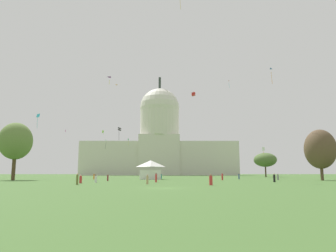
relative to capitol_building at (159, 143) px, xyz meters
The scene contains 32 objects.
ground_plane 193.00m from the capitol_building, 88.63° to the right, with size 800.00×800.00×0.00m, color #42662D.
capitol_building is the anchor object (origin of this frame).
event_tent 142.93m from the capitol_building, 89.72° to the right, with size 6.02×7.25×5.21m.
tree_east_mid 106.20m from the capitol_building, 62.79° to the right, with size 12.91×12.56×10.39m.
tree_east_near 160.25m from the capitol_building, 74.62° to the right, with size 10.04×9.94×12.24m.
tree_west_near 155.24m from the capitol_building, 102.20° to the right, with size 8.31×8.38×14.28m.
person_grey_near_tree_west 155.47m from the capitol_building, 77.65° to the right, with size 0.61×0.61×1.56m.
person_red_mid_right 175.96m from the capitol_building, 93.21° to the right, with size 0.58×0.58×1.44m.
person_teal_mid_left 136.62m from the capitol_building, 88.53° to the right, with size 0.55×0.55×1.59m.
person_white_aisle_center 171.57m from the capitol_building, 92.74° to the right, with size 0.63×0.63×1.46m.
person_black_lawn_far_left 171.67m from the capitol_building, 81.28° to the right, with size 0.57×0.57×1.70m.
person_denim_front_right 144.30m from the capitol_building, 79.70° to the right, with size 0.39×0.39×1.69m.
person_orange_back_left 143.92m from the capitol_building, 96.08° to the right, with size 0.53×0.53×1.66m.
person_red_edge_east 184.64m from the capitol_building, 86.40° to the right, with size 0.53×0.53×1.60m.
person_maroon_near_tent 160.65m from the capitol_building, 92.87° to the right, with size 0.42×0.42×1.47m.
person_olive_front_center 182.81m from the capitol_building, 92.65° to the right, with size 0.40×0.40×1.72m.
person_tan_near_tree_east 180.05m from the capitol_building, 89.36° to the right, with size 0.49×0.49×1.52m.
person_navy_mid_center 141.86m from the capitol_building, 96.25° to the right, with size 0.40×0.40×1.47m.
person_red_deep_crowd 153.65m from the capitol_building, 82.85° to the right, with size 0.49×0.49×1.77m.
person_red_lawn_far_right 170.69m from the capitol_building, 88.96° to the right, with size 0.49×0.49×1.80m.
kite_turquoise_low 94.50m from the capitol_building, 103.63° to the right, with size 1.11×1.31×4.04m.
kite_green_mid 28.93m from the capitol_building, 135.42° to the right, with size 0.56×0.79×4.23m.
kite_orange_high 56.84m from the capitol_building, 124.23° to the right, with size 1.61×1.41×0.35m.
kite_lime_mid 56.74m from the capitol_building, 124.94° to the right, with size 1.07×0.92×2.72m.
kite_pink_high 101.10m from the capitol_building, 70.31° to the right, with size 0.70×1.11×2.96m.
kite_cyan_mid 143.47m from the capitol_building, 103.01° to the right, with size 0.95×0.69×4.27m.
kite_violet_mid 137.00m from the capitol_building, 95.10° to the right, with size 1.44×1.48×2.27m.
kite_red_mid 146.92m from the capitol_building, 85.15° to the right, with size 1.18×1.14×1.04m.
kite_white_low 129.24m from the capitol_building, 72.69° to the right, with size 0.96×0.28×2.72m.
kite_blue_mid 150.43m from the capitol_building, 77.08° to the right, with size 1.18×1.35×4.16m.
kite_magenta_low 129.20m from the capitol_building, 102.83° to the right, with size 0.40×0.74×0.79m.
kite_black_low 130.80m from the capitol_building, 94.38° to the right, with size 1.05×1.00×4.23m.
Camera 1 is at (0.42, -37.10, 1.78)m, focal length 33.22 mm.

